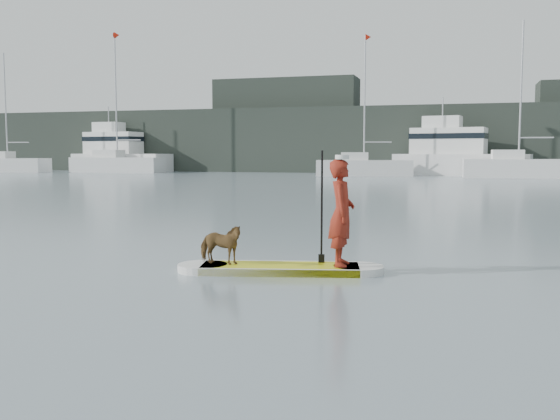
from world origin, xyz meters
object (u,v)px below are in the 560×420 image
(sailboat_d, at_px, (363,166))
(motor_yacht_b, at_px, (118,153))
(sailboat_b, at_px, (117,163))
(dog, at_px, (220,244))
(sailboat_a, at_px, (7,164))
(motor_yacht_a, at_px, (455,153))
(paddler, at_px, (342,213))
(paddleboard, at_px, (280,269))
(sailboat_e, at_px, (517,167))

(sailboat_d, height_order, motor_yacht_b, sailboat_d)
(sailboat_b, height_order, sailboat_d, sailboat_b)
(dog, distance_m, sailboat_b, 50.20)
(sailboat_a, distance_m, motor_yacht_a, 40.96)
(paddler, xyz_separation_m, dog, (-1.88, -0.42, -0.52))
(sailboat_a, relative_size, motor_yacht_a, 1.01)
(motor_yacht_a, bearing_deg, paddleboard, -83.67)
(paddleboard, relative_size, motor_yacht_b, 0.33)
(motor_yacht_a, bearing_deg, sailboat_e, -28.62)
(paddler, relative_size, motor_yacht_a, 0.15)
(sailboat_b, distance_m, sailboat_e, 34.83)
(sailboat_d, bearing_deg, motor_yacht_b, 158.23)
(motor_yacht_b, bearing_deg, dog, -53.22)
(sailboat_e, bearing_deg, paddleboard, -101.54)
(paddleboard, xyz_separation_m, sailboat_b, (-27.96, 42.09, 0.83))
(sailboat_a, bearing_deg, paddleboard, -51.98)
(paddleboard, relative_size, sailboat_a, 0.29)
(sailboat_b, distance_m, motor_yacht_a, 30.33)
(sailboat_e, bearing_deg, dog, -102.78)
(paddleboard, xyz_separation_m, dog, (-0.94, -0.21, 0.38))
(sailboat_e, distance_m, motor_yacht_b, 36.59)
(sailboat_a, height_order, motor_yacht_b, sailboat_a)
(sailboat_d, bearing_deg, paddler, -92.67)
(paddleboard, distance_m, sailboat_b, 50.54)
(sailboat_a, relative_size, motor_yacht_b, 1.13)
(paddleboard, relative_size, sailboat_e, 0.28)
(dog, xyz_separation_m, sailboat_d, (-3.77, 40.26, 0.35))
(paddleboard, relative_size, dog, 4.25)
(paddleboard, relative_size, paddler, 1.93)
(paddleboard, distance_m, paddler, 1.33)
(paddleboard, relative_size, sailboat_d, 0.29)
(paddler, height_order, sailboat_b, sailboat_b)
(sailboat_a, height_order, sailboat_b, sailboat_b)
(paddler, bearing_deg, dog, 96.15)
(paddler, bearing_deg, motor_yacht_b, 27.78)
(sailboat_e, bearing_deg, motor_yacht_a, 140.12)
(sailboat_b, bearing_deg, sailboat_e, -4.87)
(paddleboard, height_order, sailboat_b, sailboat_b)
(sailboat_a, xyz_separation_m, sailboat_e, (45.29, -0.26, 0.04))
(sailboat_a, distance_m, motor_yacht_b, 10.25)
(paddleboard, height_order, motor_yacht_b, motor_yacht_b)
(sailboat_a, xyz_separation_m, motor_yacht_a, (40.82, 3.23, 1.01))
(dog, height_order, sailboat_b, sailboat_b)
(paddler, bearing_deg, motor_yacht_a, -8.28)
(paddleboard, height_order, dog, dog)
(dog, relative_size, sailboat_d, 0.07)
(sailboat_d, relative_size, motor_yacht_a, 1.01)
(motor_yacht_a, bearing_deg, paddler, -82.43)
(dog, bearing_deg, sailboat_e, -8.58)
(paddler, height_order, sailboat_e, sailboat_e)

